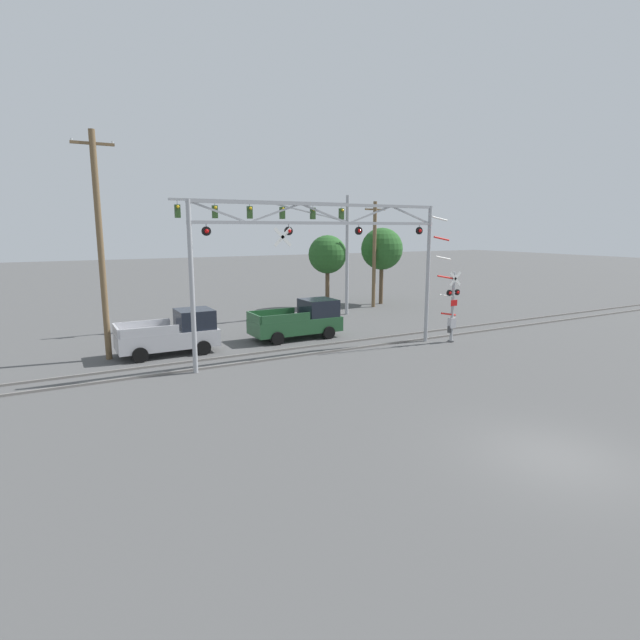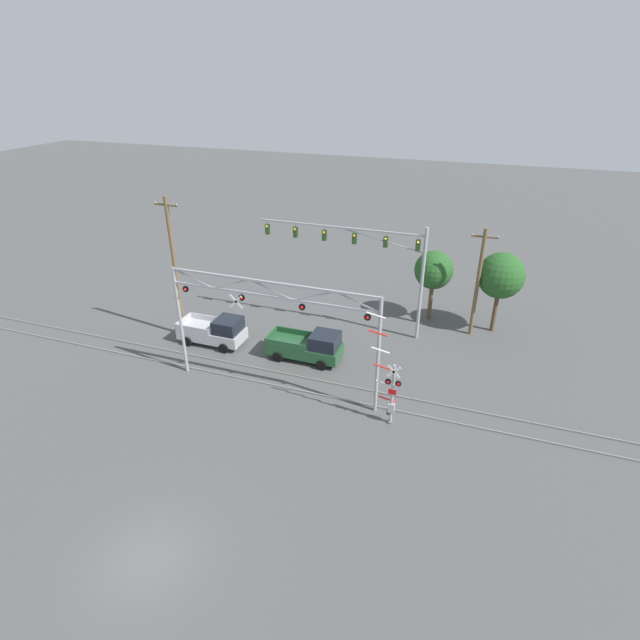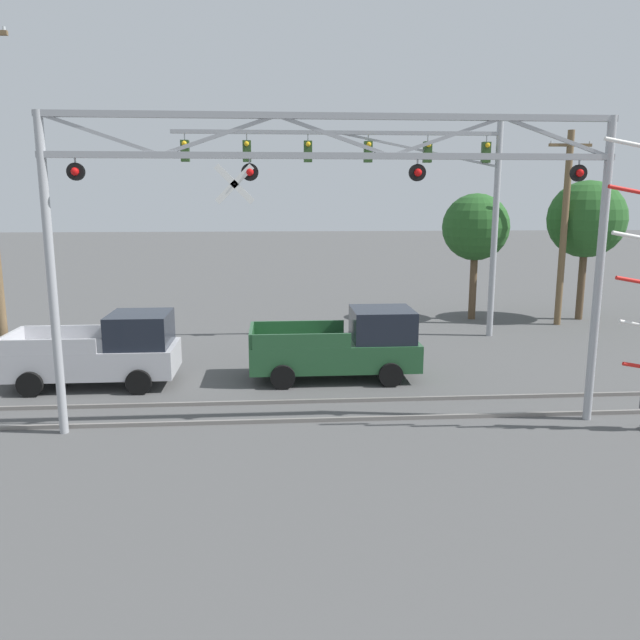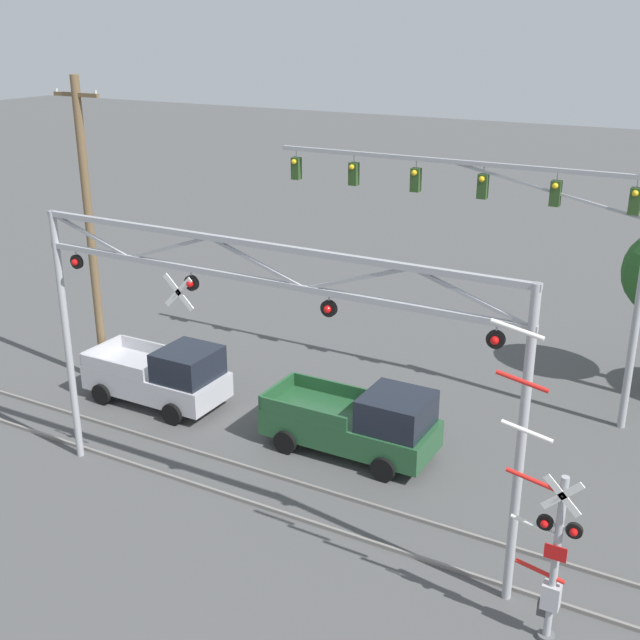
# 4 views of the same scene
# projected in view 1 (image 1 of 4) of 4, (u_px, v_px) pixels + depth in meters

# --- Properties ---
(ground_plane) EXTENTS (200.00, 200.00, 0.00)m
(ground_plane) POSITION_uv_depth(u_px,v_px,m) (556.00, 458.00, 13.38)
(ground_plane) COLOR #4C4C4C
(rail_track_near) EXTENTS (80.00, 0.08, 0.10)m
(rail_track_near) POSITION_uv_depth(u_px,v_px,m) (322.00, 353.00, 24.55)
(rail_track_near) COLOR gray
(rail_track_near) RESTS_ON ground_plane
(rail_track_far) EXTENTS (80.00, 0.08, 0.10)m
(rail_track_far) POSITION_uv_depth(u_px,v_px,m) (308.00, 347.00, 25.79)
(rail_track_far) COLOR gray
(rail_track_far) RESTS_ON ground_plane
(crossing_gantry) EXTENTS (12.86, 0.26, 7.23)m
(crossing_gantry) POSITION_uv_depth(u_px,v_px,m) (325.00, 247.00, 23.37)
(crossing_gantry) COLOR #9EA0A5
(crossing_gantry) RESTS_ON ground_plane
(crossing_signal_mast) EXTENTS (2.12, 0.35, 6.69)m
(crossing_signal_mast) POSITION_uv_depth(u_px,v_px,m) (451.00, 303.00, 26.66)
(crossing_signal_mast) COLOR #9EA0A5
(crossing_signal_mast) RESTS_ON ground_plane
(traffic_signal_span) EXTENTS (12.30, 0.39, 8.35)m
(traffic_signal_span) POSITION_uv_depth(u_px,v_px,m) (303.00, 229.00, 33.15)
(traffic_signal_span) COLOR #9EA0A5
(traffic_signal_span) RESTS_ON ground_plane
(pickup_truck_lead) EXTENTS (5.04, 2.28, 2.12)m
(pickup_truck_lead) POSITION_uv_depth(u_px,v_px,m) (301.00, 320.00, 27.98)
(pickup_truck_lead) COLOR #23512D
(pickup_truck_lead) RESTS_ON ground_plane
(pickup_truck_following) EXTENTS (4.74, 2.28, 2.12)m
(pickup_truck_following) POSITION_uv_depth(u_px,v_px,m) (174.00, 334.00, 24.46)
(pickup_truck_following) COLOR #B7B7BC
(pickup_truck_following) RESTS_ON ground_plane
(utility_pole_left) EXTENTS (1.80, 0.28, 10.33)m
(utility_pole_left) POSITION_uv_depth(u_px,v_px,m) (100.00, 245.00, 22.58)
(utility_pole_left) COLOR brown
(utility_pole_left) RESTS_ON ground_plane
(utility_pole_right) EXTENTS (1.80, 0.28, 8.11)m
(utility_pole_right) POSITION_uv_depth(u_px,v_px,m) (374.00, 253.00, 38.54)
(utility_pole_right) COLOR brown
(utility_pole_right) RESTS_ON ground_plane
(background_tree_beyond_span) EXTENTS (3.36, 3.36, 6.15)m
(background_tree_beyond_span) POSITION_uv_depth(u_px,v_px,m) (382.00, 249.00, 40.16)
(background_tree_beyond_span) COLOR brown
(background_tree_beyond_span) RESTS_ON ground_plane
(background_tree_far_left_verge) EXTENTS (2.94, 2.94, 5.59)m
(background_tree_far_left_verge) POSITION_uv_depth(u_px,v_px,m) (327.00, 255.00, 38.30)
(background_tree_far_left_verge) COLOR brown
(background_tree_far_left_verge) RESTS_ON ground_plane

